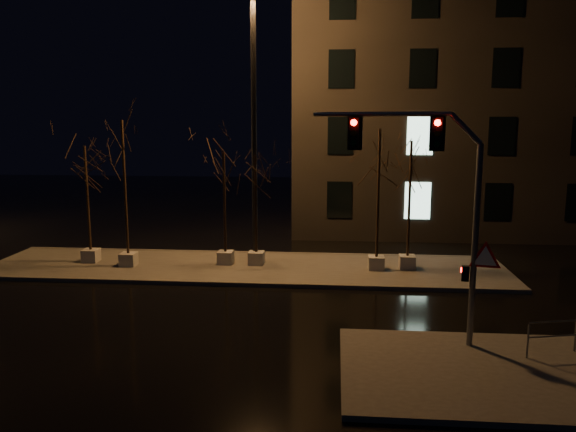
{
  "coord_description": "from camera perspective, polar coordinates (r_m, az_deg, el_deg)",
  "views": [
    {
      "loc": [
        3.81,
        -17.0,
        6.3
      ],
      "look_at": [
        2.06,
        3.28,
        2.8
      ],
      "focal_mm": 35.0,
      "sensor_mm": 36.0,
      "label": 1
    }
  ],
  "objects": [
    {
      "name": "traffic_signal_mast",
      "position": [
        15.63,
        14.93,
        2.19
      ],
      "size": [
        5.13,
        1.09,
        6.37
      ],
      "rotation": [
        0.0,
        0.0,
        -0.19
      ],
      "color": "slate",
      "rests_on": "sidewalk_corner"
    },
    {
      "name": "median",
      "position": [
        24.13,
        -4.35,
        -5.22
      ],
      "size": [
        22.0,
        5.0,
        0.15
      ],
      "primitive_type": "cube",
      "color": "#43413C",
      "rests_on": "ground"
    },
    {
      "name": "tree_1",
      "position": [
        24.29,
        -16.39,
        6.14
      ],
      "size": [
        1.8,
        1.8,
        6.31
      ],
      "color": "#A3A098",
      "rests_on": "median"
    },
    {
      "name": "sidewalk_corner",
      "position": [
        15.31,
        19.05,
        -14.79
      ],
      "size": [
        7.0,
        5.0,
        0.15
      ],
      "primitive_type": "cube",
      "color": "#43413C",
      "rests_on": "ground"
    },
    {
      "name": "guard_rail_a",
      "position": [
        16.74,
        26.52,
        -10.53
      ],
      "size": [
        2.21,
        0.55,
        0.98
      ],
      "rotation": [
        0.0,
        0.0,
        0.23
      ],
      "color": "slate",
      "rests_on": "sidewalk_corner"
    },
    {
      "name": "tree_2",
      "position": [
        23.85,
        -6.52,
        3.89
      ],
      "size": [
        1.8,
        1.8,
        4.92
      ],
      "color": "#A3A098",
      "rests_on": "median"
    },
    {
      "name": "tree_5",
      "position": [
        23.45,
        12.34,
        4.61
      ],
      "size": [
        1.8,
        1.8,
        5.46
      ],
      "color": "#A3A098",
      "rests_on": "median"
    },
    {
      "name": "streetlight_main",
      "position": [
        23.76,
        -3.49,
        10.72
      ],
      "size": [
        2.82,
        1.01,
        11.36
      ],
      "rotation": [
        0.0,
        0.0,
        0.25
      ],
      "color": "black",
      "rests_on": "median"
    },
    {
      "name": "building",
      "position": [
        36.47,
        21.56,
        10.97
      ],
      "size": [
        25.0,
        12.0,
        15.0
      ],
      "primitive_type": "cube",
      "color": "black",
      "rests_on": "ground"
    },
    {
      "name": "tree_4",
      "position": [
        23.01,
        9.23,
        5.53
      ],
      "size": [
        1.8,
        1.8,
        5.94
      ],
      "color": "#A3A098",
      "rests_on": "median"
    },
    {
      "name": "ground",
      "position": [
        18.52,
        -7.37,
        -10.21
      ],
      "size": [
        90.0,
        90.0,
        0.0
      ],
      "primitive_type": "plane",
      "color": "black",
      "rests_on": "ground"
    },
    {
      "name": "tree_3",
      "position": [
        23.68,
        -3.33,
        3.63
      ],
      "size": [
        1.8,
        1.8,
        4.78
      ],
      "color": "#A3A098",
      "rests_on": "median"
    },
    {
      "name": "tree_0",
      "position": [
        25.57,
        -19.84,
        4.23
      ],
      "size": [
        1.8,
        1.8,
        5.2
      ],
      "color": "#A3A098",
      "rests_on": "median"
    }
  ]
}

